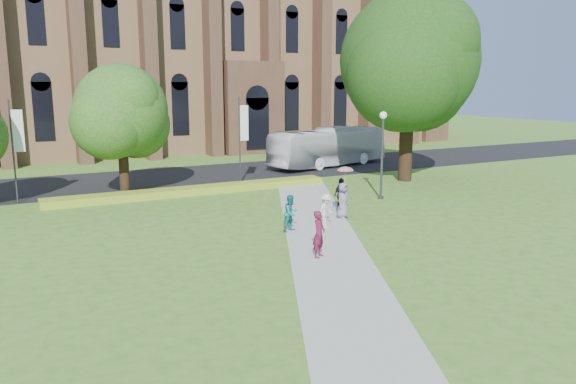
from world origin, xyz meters
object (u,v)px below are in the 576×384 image
large_tree (409,61)px  pedestrian_0 (319,234)px  tour_coach (328,147)px  streetlamp (382,144)px

large_tree → pedestrian_0: size_ratio=7.01×
pedestrian_0 → tour_coach: bearing=20.5°
streetlamp → pedestrian_0: streetlamp is taller
streetlamp → pedestrian_0: bearing=-138.2°
streetlamp → large_tree: 8.73m
tour_coach → pedestrian_0: 25.43m
streetlamp → pedestrian_0: (-9.31, -8.32, -2.31)m
large_tree → tour_coach: size_ratio=1.14×
tour_coach → pedestrian_0: (-13.68, -21.43, -0.65)m
large_tree → tour_coach: 10.98m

